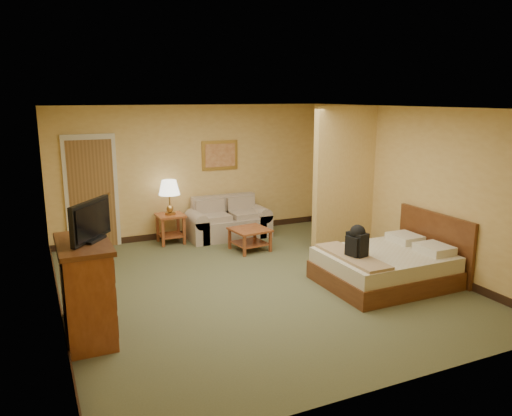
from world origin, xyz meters
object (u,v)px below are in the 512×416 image
coffee_table (250,235)px  dresser (86,290)px  loveseat (228,224)px  bed (388,265)px

coffee_table → dresser: bearing=-143.1°
loveseat → coffee_table: 0.98m
dresser → bed: size_ratio=0.61×
coffee_table → dresser: size_ratio=0.61×
loveseat → bed: size_ratio=0.85×
bed → coffee_table: bearing=117.4°
coffee_table → bed: bearing=-62.6°
dresser → bed: (4.30, -0.05, -0.31)m
loveseat → coffee_table: bearing=-87.8°
bed → dresser: bearing=179.3°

